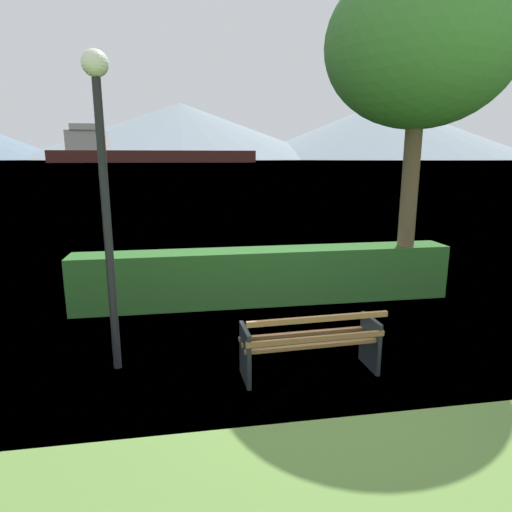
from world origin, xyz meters
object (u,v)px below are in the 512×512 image
(park_bench, at_px, (311,343))
(cargo_ship_large, at_px, (139,152))
(tree_near_bench, at_px, (420,47))
(lamp_post, at_px, (102,163))

(park_bench, height_order, cargo_ship_large, cargo_ship_large)
(tree_near_bench, distance_m, cargo_ship_large, 233.60)
(park_bench, height_order, lamp_post, lamp_post)
(tree_near_bench, distance_m, lamp_post, 5.79)
(park_bench, relative_size, lamp_post, 0.45)
(tree_near_bench, relative_size, cargo_ship_large, 0.06)
(park_bench, distance_m, cargo_ship_large, 236.10)
(lamp_post, relative_size, cargo_ship_large, 0.04)
(lamp_post, height_order, cargo_ship_large, cargo_ship_large)
(park_bench, xyz_separation_m, lamp_post, (-2.39, 0.61, 2.16))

